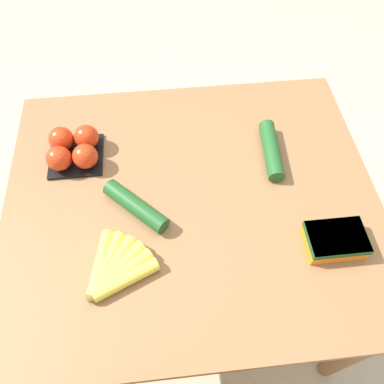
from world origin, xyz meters
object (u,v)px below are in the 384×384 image
(cucumber_near, at_px, (271,150))
(cucumber_far, at_px, (136,206))
(tomato_pack, at_px, (73,149))
(banana_bunch, at_px, (114,270))
(carrot_bag, at_px, (335,240))

(cucumber_near, relative_size, cucumber_far, 1.16)
(tomato_pack, height_order, cucumber_far, tomato_pack)
(cucumber_near, bearing_deg, tomato_pack, -5.21)
(tomato_pack, bearing_deg, banana_bunch, 107.25)
(carrot_bag, distance_m, cucumber_far, 0.58)
(tomato_pack, distance_m, cucumber_near, 0.65)
(banana_bunch, height_order, cucumber_near, cucumber_near)
(carrot_bag, bearing_deg, banana_bunch, 1.89)
(cucumber_near, bearing_deg, carrot_bag, 107.18)
(tomato_pack, bearing_deg, cucumber_far, 130.39)
(banana_bunch, height_order, carrot_bag, carrot_bag)
(carrot_bag, relative_size, cucumber_far, 0.83)
(banana_bunch, height_order, cucumber_far, cucumber_far)
(tomato_pack, xyz_separation_m, cucumber_near, (-0.64, 0.06, -0.02))
(tomato_pack, xyz_separation_m, carrot_bag, (-0.75, 0.40, -0.01))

